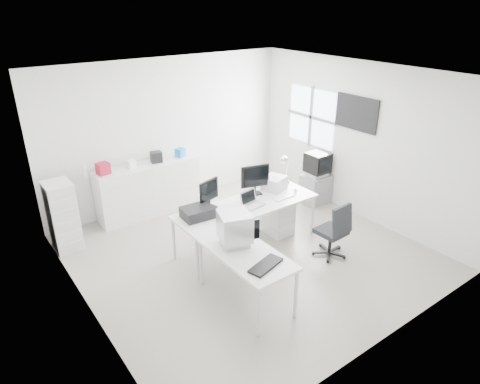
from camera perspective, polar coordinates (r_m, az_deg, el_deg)
floor at (r=6.97m, az=0.98°, el=-8.06°), size 5.00×5.00×0.01m
ceiling at (r=5.95m, az=1.18°, el=15.31°), size 5.00×5.00×0.01m
back_wall at (r=8.34m, az=-9.47°, el=7.81°), size 5.00×0.02×2.80m
left_wall at (r=5.33m, az=-20.90°, el=-3.39°), size 0.02×5.00×2.80m
right_wall at (r=8.01m, az=15.57°, el=6.52°), size 0.02×5.00×2.80m
window at (r=8.69m, az=9.47°, el=9.85°), size 0.02×1.20×1.10m
wall_picture at (r=7.91m, az=15.28°, el=10.13°), size 0.04×0.90×0.60m
main_desk at (r=6.96m, az=0.93°, el=-4.48°), size 2.40×0.80×0.75m
side_desk at (r=5.79m, az=0.78°, el=-11.16°), size 0.70×1.40×0.75m
drawer_pedestal at (r=7.43m, az=5.01°, el=-3.28°), size 0.40×0.50×0.60m
inkjet_printer at (r=6.41m, az=-5.67°, el=-2.72°), size 0.48×0.39×0.16m
lcd_monitor_small at (r=6.59m, az=-4.17°, el=-0.26°), size 0.44×0.33×0.49m
lcd_monitor_large at (r=7.06m, az=2.01°, el=1.60°), size 0.52×0.31×0.51m
laptop at (r=6.70m, az=1.81°, el=-1.07°), size 0.38×0.39×0.22m
white_keyboard at (r=7.06m, az=5.90°, el=-0.70°), size 0.40×0.14×0.02m
white_mouse at (r=7.27m, az=7.41°, el=0.20°), size 0.06×0.06×0.06m
laser_printer at (r=7.33m, az=4.60°, el=1.20°), size 0.47×0.44×0.22m
desk_lamp at (r=7.56m, az=6.25°, el=2.79°), size 0.16×0.16×0.44m
crt_monitor at (r=5.64m, az=-0.72°, el=-5.11°), size 0.47×0.47×0.42m
black_keyboard at (r=5.31m, az=3.43°, el=-9.74°), size 0.53×0.32×0.03m
office_chair at (r=6.82m, az=12.09°, el=-4.82°), size 0.57×0.57×0.94m
tv_cabinet at (r=8.61m, az=10.03°, el=0.41°), size 0.53×0.43×0.58m
crt_tv at (r=8.42m, az=10.28°, el=3.61°), size 0.50×0.48×0.45m
sideboard at (r=8.19m, az=-12.04°, el=0.44°), size 1.95×0.49×0.98m
clutter_box_a at (r=7.71m, az=-17.79°, el=3.00°), size 0.23×0.21×0.20m
clutter_box_b at (r=7.87m, az=-14.36°, el=3.64°), size 0.17×0.16×0.15m
clutter_box_c at (r=8.05m, az=-11.11°, el=4.61°), size 0.23×0.22×0.20m
clutter_box_d at (r=8.26m, az=-7.99°, el=5.24°), size 0.21×0.20×0.17m
clutter_bottle at (r=7.67m, az=-20.00°, el=2.63°), size 0.07×0.07×0.22m
filing_cabinet at (r=7.39m, az=-22.57°, el=-2.98°), size 0.40×0.48×1.15m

